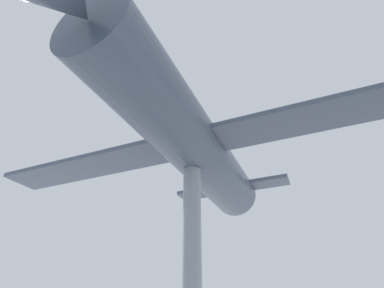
# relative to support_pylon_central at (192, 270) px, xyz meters

# --- Properties ---
(support_pylon_central) EXTENTS (0.59, 0.59, 6.54)m
(support_pylon_central) POSITION_rel_support_pylon_central_xyz_m (0.00, 0.00, 0.00)
(support_pylon_central) COLOR #999EA3
(support_pylon_central) RESTS_ON ground_plane
(suspended_airplane) EXTENTS (17.70, 13.35, 2.87)m
(suspended_airplane) POSITION_rel_support_pylon_central_xyz_m (-0.05, 0.36, 4.34)
(suspended_airplane) COLOR #4C5666
(suspended_airplane) RESTS_ON support_pylon_central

